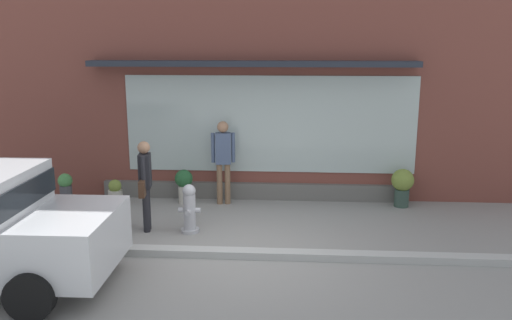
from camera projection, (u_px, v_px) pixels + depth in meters
name	position (u px, v px, depth m)	size (l,w,h in m)	color
ground_plane	(239.00, 252.00, 8.45)	(60.00, 60.00, 0.00)	gray
curb_strip	(237.00, 253.00, 8.24)	(14.00, 0.24, 0.12)	#B2B2AD
storefront	(253.00, 85.00, 11.01)	(14.00, 0.81, 5.01)	brown
fire_hydrant	(189.00, 209.00, 9.25)	(0.40, 0.37, 0.89)	#B2B2B7
pedestrian_with_handbag	(145.00, 180.00, 9.20)	(0.24, 0.64, 1.65)	#232328
pedestrian_passerby	(223.00, 155.00, 10.76)	(0.49, 0.24, 1.77)	brown
potted_plant_doorstep	(184.00, 183.00, 10.95)	(0.38, 0.38, 0.73)	#B7B2A3
potted_plant_window_left	(66.00, 187.00, 10.98)	(0.30, 0.30, 0.64)	#4C4C51
potted_plant_window_center	(402.00, 185.00, 10.71)	(0.46, 0.46, 0.80)	#33473D
potted_plant_window_right	(115.00, 192.00, 10.90)	(0.30, 0.30, 0.54)	#B7B2A3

